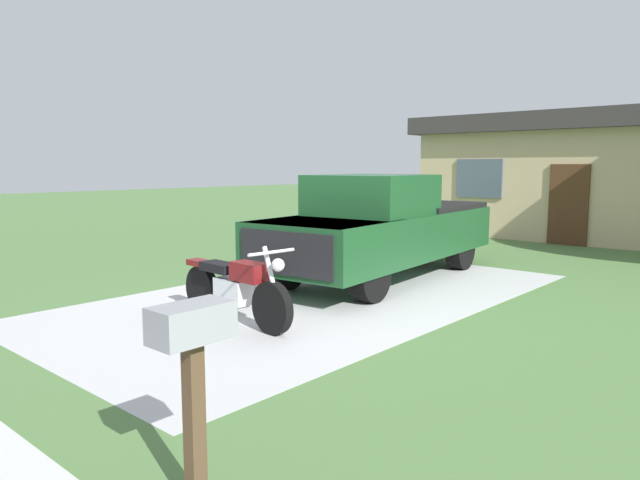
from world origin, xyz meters
The scene contains 6 objects.
ground_plane centered at (0.00, 0.00, 0.00)m, with size 80.00×80.00×0.00m, color #4D733D.
driveway_pad centered at (0.00, 0.00, 0.00)m, with size 4.68×8.65×0.01m, color #B8B8B8.
motorcycle centered at (0.19, -1.88, 0.47)m, with size 2.21×0.70×1.09m.
pickup_truck centered at (-0.18, 1.99, 0.95)m, with size 2.54×5.78×1.90m.
mailbox centered at (3.23, -4.77, 0.98)m, with size 0.26×0.48×1.26m.
neighbor_house centered at (0.83, 11.33, 1.79)m, with size 9.60×5.60×3.50m.
Camera 1 is at (5.98, -6.74, 2.06)m, focal length 32.62 mm.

